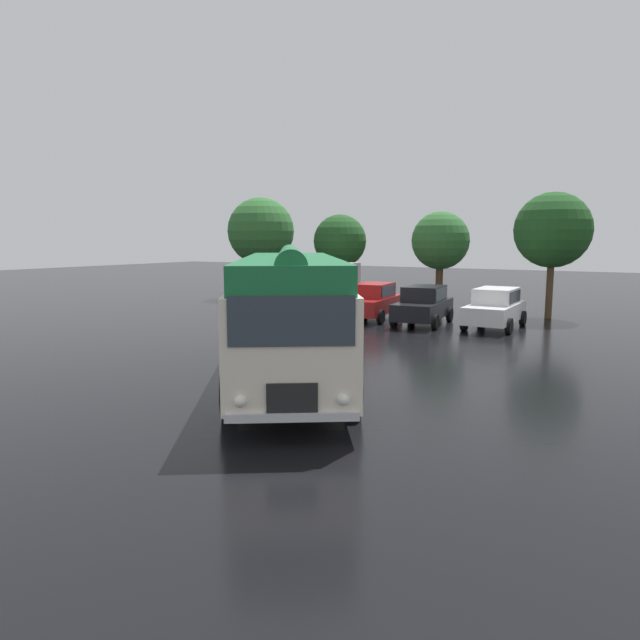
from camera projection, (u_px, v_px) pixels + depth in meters
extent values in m
plane|color=black|center=(290.00, 380.00, 14.91)|extent=(120.00, 120.00, 0.00)
cube|color=silver|center=(290.00, 319.00, 14.81)|extent=(7.69, 9.68, 2.10)
cube|color=#196B38|center=(290.00, 268.00, 14.63)|extent=(7.41, 9.40, 0.56)
cylinder|color=#196B38|center=(290.00, 258.00, 14.59)|extent=(5.84, 8.19, 0.60)
cube|color=#2D3842|center=(338.00, 296.00, 15.10)|extent=(4.53, 6.64, 0.84)
cube|color=#2D3842|center=(242.00, 297.00, 14.96)|extent=(4.53, 6.64, 0.84)
cube|color=#196B38|center=(338.00, 317.00, 15.08)|extent=(4.64, 6.80, 0.12)
cube|color=#196B38|center=(242.00, 318.00, 14.94)|extent=(4.64, 6.80, 0.12)
cube|color=#2D3842|center=(292.00, 321.00, 9.76)|extent=(1.84, 1.27, 0.88)
cube|color=black|center=(292.00, 399.00, 9.95)|extent=(0.78, 0.56, 0.56)
cube|color=silver|center=(292.00, 417.00, 9.98)|extent=(2.02, 1.42, 0.16)
sphere|color=white|center=(343.00, 400.00, 9.99)|extent=(0.22, 0.22, 0.22)
sphere|color=white|center=(240.00, 401.00, 9.89)|extent=(0.22, 0.22, 0.22)
cylinder|color=black|center=(353.00, 389.00, 11.97)|extent=(0.85, 1.07, 1.10)
cylinder|color=#196B38|center=(353.00, 389.00, 11.97)|extent=(0.48, 0.50, 0.39)
cylinder|color=black|center=(229.00, 391.00, 11.82)|extent=(0.85, 1.07, 1.10)
cylinder|color=#196B38|center=(229.00, 391.00, 11.82)|extent=(0.48, 0.50, 0.39)
cylinder|color=black|center=(332.00, 339.00, 17.90)|extent=(0.85, 1.07, 1.10)
cylinder|color=#196B38|center=(332.00, 339.00, 17.90)|extent=(0.48, 0.50, 0.39)
cylinder|color=black|center=(248.00, 340.00, 17.75)|extent=(0.85, 1.07, 1.10)
cylinder|color=#196B38|center=(248.00, 340.00, 17.75)|extent=(0.48, 0.50, 0.39)
cube|color=maroon|center=(372.00, 305.00, 26.27)|extent=(2.14, 4.36, 0.70)
cube|color=maroon|center=(373.00, 290.00, 26.31)|extent=(1.72, 2.33, 0.64)
cube|color=#2D3842|center=(389.00, 291.00, 26.00)|extent=(0.23, 1.92, 0.50)
cube|color=#2D3842|center=(358.00, 290.00, 26.63)|extent=(0.23, 1.92, 0.50)
cylinder|color=black|center=(381.00, 317.00, 24.79)|extent=(0.27, 0.66, 0.64)
cylinder|color=black|center=(343.00, 315.00, 25.52)|extent=(0.27, 0.66, 0.64)
cylinder|color=black|center=(398.00, 310.00, 27.13)|extent=(0.27, 0.66, 0.64)
cylinder|color=black|center=(364.00, 308.00, 27.86)|extent=(0.27, 0.66, 0.64)
cube|color=black|center=(423.00, 309.00, 24.71)|extent=(2.10, 4.35, 0.70)
cube|color=black|center=(424.00, 293.00, 24.75)|extent=(1.70, 2.32, 0.64)
cube|color=#2D3842|center=(442.00, 294.00, 24.43)|extent=(0.21, 1.93, 0.50)
cube|color=#2D3842|center=(407.00, 293.00, 25.07)|extent=(0.21, 1.93, 0.50)
cylinder|color=black|center=(435.00, 322.00, 23.22)|extent=(0.26, 0.66, 0.64)
cylinder|color=black|center=(394.00, 320.00, 23.97)|extent=(0.26, 0.66, 0.64)
cylinder|color=black|center=(450.00, 315.00, 25.55)|extent=(0.26, 0.66, 0.64)
cylinder|color=black|center=(412.00, 312.00, 26.30)|extent=(0.26, 0.66, 0.64)
cube|color=silver|center=(495.00, 312.00, 23.63)|extent=(1.72, 4.21, 0.70)
cube|color=silver|center=(496.00, 296.00, 23.67)|extent=(1.51, 2.19, 0.64)
cube|color=#2D3842|center=(515.00, 297.00, 23.28)|extent=(0.04, 1.93, 0.50)
cube|color=#2D3842|center=(478.00, 295.00, 24.05)|extent=(0.04, 1.93, 0.50)
cylinder|color=black|center=(509.00, 326.00, 22.13)|extent=(0.20, 0.64, 0.64)
cylinder|color=black|center=(464.00, 323.00, 23.02)|extent=(0.20, 0.64, 0.64)
cylinder|color=black|center=(523.00, 318.00, 24.35)|extent=(0.20, 0.64, 0.64)
cylinder|color=black|center=(482.00, 315.00, 25.24)|extent=(0.20, 0.64, 0.64)
cube|color=#B2B7BC|center=(323.00, 285.00, 27.78)|extent=(2.11, 4.00, 2.10)
cube|color=gray|center=(289.00, 295.00, 25.39)|extent=(1.95, 1.79, 1.60)
cube|color=#2D3842|center=(277.00, 290.00, 24.62)|extent=(1.70, 0.08, 0.72)
cylinder|color=black|center=(309.00, 314.00, 25.00)|extent=(0.26, 0.81, 0.80)
cylinder|color=black|center=(271.00, 311.00, 26.11)|extent=(0.26, 0.81, 0.80)
cylinder|color=black|center=(349.00, 306.00, 27.98)|extent=(0.26, 0.81, 0.80)
cylinder|color=black|center=(314.00, 304.00, 29.09)|extent=(0.26, 0.81, 0.80)
cylinder|color=#4C3823|center=(262.00, 277.00, 35.86)|extent=(0.27, 0.27, 2.63)
sphere|color=#2D662D|center=(261.00, 231.00, 35.46)|extent=(4.14, 4.14, 4.14)
sphere|color=#2D662D|center=(265.00, 233.00, 35.66)|extent=(2.69, 2.69, 2.69)
cylinder|color=#4C3823|center=(340.00, 282.00, 32.97)|extent=(0.35, 0.35, 2.44)
sphere|color=#1E4C1E|center=(340.00, 241.00, 32.64)|extent=(3.02, 3.02, 3.02)
sphere|color=#1E4C1E|center=(340.00, 241.00, 32.88)|extent=(2.16, 2.16, 2.16)
cylinder|color=#4C3823|center=(439.00, 286.00, 30.17)|extent=(0.39, 0.39, 2.47)
sphere|color=#2D662D|center=(440.00, 241.00, 29.84)|extent=(3.02, 3.02, 3.02)
sphere|color=#2D662D|center=(446.00, 234.00, 29.77)|extent=(1.76, 1.76, 1.76)
cylinder|color=#4C3823|center=(549.00, 289.00, 26.44)|extent=(0.31, 0.31, 2.79)
sphere|color=#1E4C1E|center=(553.00, 230.00, 26.07)|extent=(3.46, 3.46, 3.46)
sphere|color=#1E4C1E|center=(560.00, 225.00, 26.05)|extent=(2.09, 2.09, 2.09)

